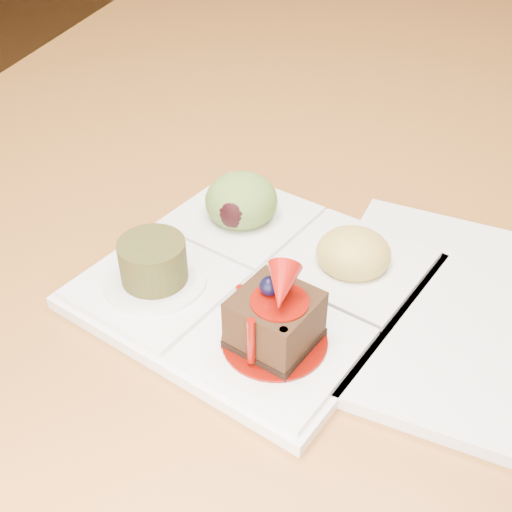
# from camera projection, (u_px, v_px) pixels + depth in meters

# --- Properties ---
(ground) EXTENTS (6.00, 6.00, 0.00)m
(ground) POSITION_uv_depth(u_px,v_px,m) (291.00, 471.00, 1.29)
(ground) COLOR brown
(dining_table) EXTENTS (1.00, 1.80, 0.75)m
(dining_table) POSITION_uv_depth(u_px,v_px,m) (309.00, 179.00, 0.86)
(dining_table) COLOR #A35A2A
(dining_table) RESTS_ON ground
(sampler_plate) EXTENTS (0.33, 0.33, 0.10)m
(sampler_plate) POSITION_uv_depth(u_px,v_px,m) (257.00, 266.00, 0.58)
(sampler_plate) COLOR white
(sampler_plate) RESTS_ON dining_table
(second_plate) EXTENTS (0.30, 0.30, 0.01)m
(second_plate) POSITION_uv_depth(u_px,v_px,m) (481.00, 320.00, 0.54)
(second_plate) COLOR white
(second_plate) RESTS_ON dining_table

